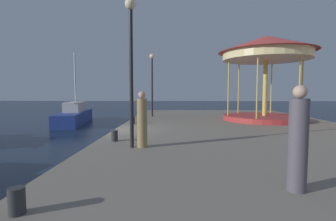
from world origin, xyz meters
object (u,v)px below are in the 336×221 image
sailboat_blue (75,115)px  lamp_post_near_edge (131,48)px  lamp_post_mid_promenade (152,74)px  carousel (266,57)px  bollard_center (133,120)px  person_by_the_water (298,142)px  bollard_north (115,136)px  bollard_south (17,201)px  person_near_carousel (142,121)px

sailboat_blue → lamp_post_near_edge: sailboat_blue is taller
lamp_post_mid_promenade → carousel: bearing=-17.2°
carousel → lamp_post_near_edge: (-7.16, -8.03, -0.79)m
bollard_center → person_by_the_water: person_by_the_water is taller
lamp_post_mid_promenade → person_by_the_water: size_ratio=2.38×
bollard_center → lamp_post_mid_promenade: bearing=80.7°
lamp_post_mid_promenade → person_by_the_water: lamp_post_mid_promenade is taller
lamp_post_near_edge → bollard_center: size_ratio=11.87×
sailboat_blue → lamp_post_near_edge: 14.49m
bollard_north → bollard_south: bearing=-91.3°
lamp_post_near_edge → bollard_center: (-0.99, 5.97, -3.00)m
person_near_carousel → bollard_north: bearing=140.4°
bollard_north → sailboat_blue: bearing=118.5°
sailboat_blue → person_near_carousel: 14.24m
lamp_post_mid_promenade → bollard_south: bearing=-92.6°
carousel → bollard_center: size_ratio=14.89×
bollard_south → person_near_carousel: bearing=74.3°
carousel → bollard_center: (-8.15, -2.06, -3.79)m
sailboat_blue → carousel: carousel is taller
carousel → lamp_post_mid_promenade: carousel is taller
bollard_north → bollard_center: size_ratio=1.00×
bollard_center → person_near_carousel: (1.32, -5.90, 0.66)m
lamp_post_near_edge → person_by_the_water: bearing=-43.5°
bollard_center → person_near_carousel: 6.08m
bollard_south → carousel: bearing=57.0°
sailboat_blue → carousel: bearing=-16.8°
lamp_post_mid_promenade → bollard_center: 5.30m
lamp_post_near_edge → person_by_the_water: 5.50m
lamp_post_near_edge → bollard_south: size_ratio=11.87×
carousel → lamp_post_near_edge: 10.79m
bollard_center → carousel: bearing=14.2°
sailboat_blue → bollard_center: (5.94, -6.31, 0.32)m
carousel → bollard_south: 15.35m
sailboat_blue → person_by_the_water: (10.57, -15.72, 1.03)m
bollard_south → lamp_post_mid_promenade: bearing=87.4°
bollard_south → person_by_the_water: 4.74m
carousel → person_near_carousel: bearing=-130.7°
carousel → lamp_post_mid_promenade: bearing=162.8°
carousel → bollard_center: bearing=-165.8°
sailboat_blue → lamp_post_mid_promenade: bearing=-16.3°
carousel → sailboat_blue: bearing=163.2°
lamp_post_near_edge → bollard_south: (-0.95, -4.44, -3.00)m
person_by_the_water → person_near_carousel: bearing=133.3°
sailboat_blue → bollard_center: bearing=-46.7°
lamp_post_near_edge → person_near_carousel: bearing=12.8°
lamp_post_near_edge → bollard_center: lamp_post_near_edge is taller
carousel → bollard_north: carousel is taller
bollard_center → bollard_south: bearing=-89.7°
lamp_post_mid_promenade → bollard_north: size_ratio=11.51×
sailboat_blue → carousel: 15.28m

